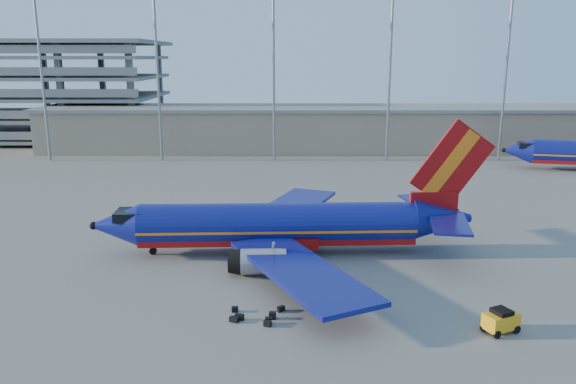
# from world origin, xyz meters

# --- Properties ---
(ground) EXTENTS (220.00, 220.00, 0.00)m
(ground) POSITION_xyz_m (0.00, 0.00, 0.00)
(ground) COLOR slate
(ground) RESTS_ON ground
(terminal_building) EXTENTS (122.00, 16.00, 8.50)m
(terminal_building) POSITION_xyz_m (10.00, 58.00, 4.32)
(terminal_building) COLOR gray
(terminal_building) RESTS_ON ground
(parking_garage) EXTENTS (62.00, 32.00, 21.40)m
(parking_garage) POSITION_xyz_m (-62.00, 74.05, 11.73)
(parking_garage) COLOR slate
(parking_garage) RESTS_ON ground
(light_mast_row) EXTENTS (101.60, 1.60, 28.65)m
(light_mast_row) POSITION_xyz_m (5.00, 46.00, 17.55)
(light_mast_row) COLOR gray
(light_mast_row) RESTS_ON ground
(aircraft_main) EXTENTS (37.12, 35.69, 12.57)m
(aircraft_main) POSITION_xyz_m (-2.60, -2.56, 2.68)
(aircraft_main) COLOR navy
(aircraft_main) RESTS_ON ground
(baggage_tug) EXTENTS (2.65, 2.21, 1.64)m
(baggage_tug) POSITION_xyz_m (11.76, -18.20, 0.86)
(baggage_tug) COLOR #F7A615
(baggage_tug) RESTS_ON ground
(luggage_pile) EXTENTS (3.92, 2.84, 0.50)m
(luggage_pile) POSITION_xyz_m (-4.68, -16.34, 0.21)
(luggage_pile) COLOR black
(luggage_pile) RESTS_ON ground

